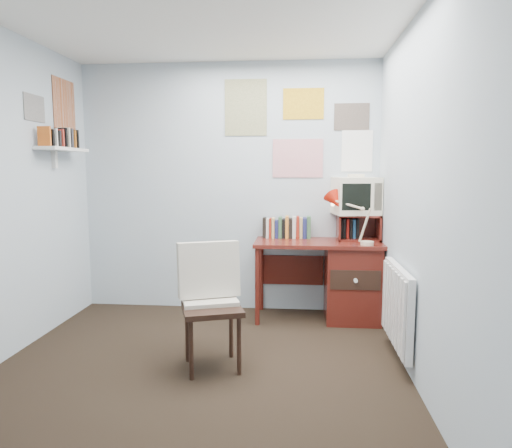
# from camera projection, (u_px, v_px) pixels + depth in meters

# --- Properties ---
(ground) EXTENTS (3.50, 3.50, 0.00)m
(ground) POSITION_uv_depth(u_px,v_px,m) (191.00, 385.00, 3.06)
(ground) COLOR black
(ground) RESTS_ON ground
(back_wall) EXTENTS (3.00, 0.02, 2.50)m
(back_wall) POSITION_uv_depth(u_px,v_px,m) (228.00, 188.00, 4.64)
(back_wall) COLOR #ADBDC6
(back_wall) RESTS_ON ground
(right_wall) EXTENTS (0.02, 3.50, 2.50)m
(right_wall) POSITION_uv_depth(u_px,v_px,m) (429.00, 201.00, 2.77)
(right_wall) COLOR #ADBDC6
(right_wall) RESTS_ON ground
(desk) EXTENTS (1.20, 0.55, 0.76)m
(desk) POSITION_uv_depth(u_px,v_px,m) (346.00, 278.00, 4.37)
(desk) COLOR #591B14
(desk) RESTS_ON ground
(desk_chair) EXTENTS (0.57, 0.55, 0.88)m
(desk_chair) POSITION_uv_depth(u_px,v_px,m) (212.00, 309.00, 3.28)
(desk_chair) COLOR black
(desk_chair) RESTS_ON ground
(desk_lamp) EXTENTS (0.35, 0.32, 0.43)m
(desk_lamp) POSITION_uv_depth(u_px,v_px,m) (368.00, 221.00, 4.11)
(desk_lamp) COLOR red
(desk_lamp) RESTS_ON desk
(tv_riser) EXTENTS (0.40, 0.30, 0.25)m
(tv_riser) POSITION_uv_depth(u_px,v_px,m) (358.00, 227.00, 4.41)
(tv_riser) COLOR #591B14
(tv_riser) RESTS_ON desk
(crt_tv) EXTENTS (0.47, 0.44, 0.39)m
(crt_tv) POSITION_uv_depth(u_px,v_px,m) (356.00, 194.00, 4.39)
(crt_tv) COLOR beige
(crt_tv) RESTS_ON tv_riser
(book_row) EXTENTS (0.60, 0.14, 0.22)m
(book_row) POSITION_uv_depth(u_px,v_px,m) (293.00, 227.00, 4.54)
(book_row) COLOR #591B14
(book_row) RESTS_ON desk
(radiator) EXTENTS (0.09, 0.80, 0.60)m
(radiator) POSITION_uv_depth(u_px,v_px,m) (398.00, 306.00, 3.42)
(radiator) COLOR white
(radiator) RESTS_ON right_wall
(wall_shelf) EXTENTS (0.20, 0.62, 0.24)m
(wall_shelf) POSITION_uv_depth(u_px,v_px,m) (63.00, 149.00, 4.08)
(wall_shelf) COLOR white
(wall_shelf) RESTS_ON left_wall
(posters_back) EXTENTS (1.20, 0.01, 0.90)m
(posters_back) POSITION_uv_depth(u_px,v_px,m) (298.00, 128.00, 4.50)
(posters_back) COLOR white
(posters_back) RESTS_ON back_wall
(posters_left) EXTENTS (0.01, 0.70, 0.60)m
(posters_left) POSITION_uv_depth(u_px,v_px,m) (50.00, 106.00, 4.04)
(posters_left) COLOR white
(posters_left) RESTS_ON left_wall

